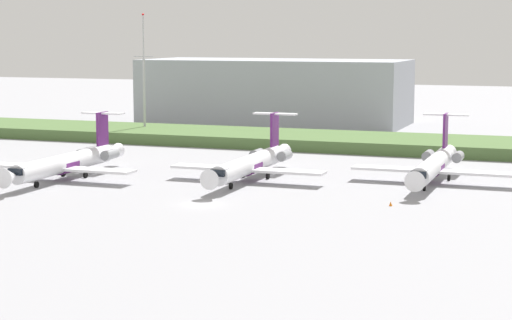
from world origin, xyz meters
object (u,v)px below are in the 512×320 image
regional_jet_second (67,162)px  regional_jet_third (251,163)px  safety_cone_front_marker (391,204)px  regional_jet_fourth (434,164)px  antenna_mast (144,86)px

regional_jet_second → regional_jet_third: same height
regional_jet_second → regional_jet_third: bearing=17.6°
safety_cone_front_marker → regional_jet_fourth: bearing=84.1°
antenna_mast → regional_jet_third: bearing=-48.5°
regional_jet_fourth → safety_cone_front_marker: (-2.08, -20.24, -2.26)m
regional_jet_second → regional_jet_fourth: 53.05m
regional_jet_fourth → antenna_mast: 75.80m
regional_jet_third → antenna_mast: bearing=131.5°
safety_cone_front_marker → regional_jet_third: bearing=151.2°
regional_jet_second → antenna_mast: 56.00m
regional_jet_second → regional_jet_fourth: size_ratio=1.00×
regional_jet_third → safety_cone_front_marker: regional_jet_third is taller
regional_jet_third → regional_jet_fourth: same height
regional_jet_second → regional_jet_third: size_ratio=1.00×
regional_jet_second → safety_cone_front_marker: regional_jet_second is taller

